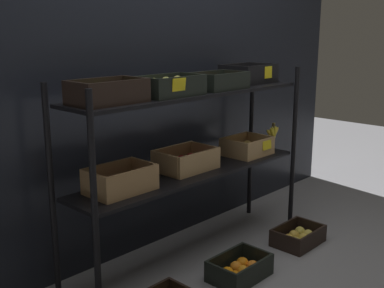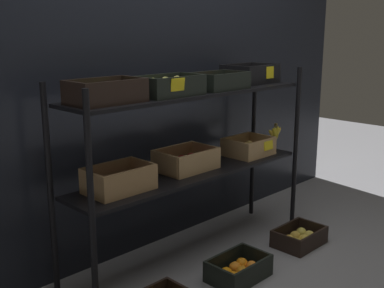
{
  "view_description": "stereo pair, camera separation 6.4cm",
  "coord_description": "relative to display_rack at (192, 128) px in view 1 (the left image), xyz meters",
  "views": [
    {
      "loc": [
        -2.05,
        -1.95,
        1.42
      ],
      "look_at": [
        0.0,
        0.0,
        0.74
      ],
      "focal_mm": 44.96,
      "sensor_mm": 36.0,
      "label": 1
    },
    {
      "loc": [
        -2.01,
        -2.0,
        1.42
      ],
      "look_at": [
        0.0,
        0.0,
        0.74
      ],
      "focal_mm": 44.96,
      "sensor_mm": 36.0,
      "label": 2
    }
  ],
  "objects": [
    {
      "name": "crate_ground_apple_gold",
      "position": [
        0.62,
        -0.4,
        -0.79
      ],
      "size": [
        0.34,
        0.24,
        0.12
      ],
      "color": "black",
      "rests_on": "ground_plane"
    },
    {
      "name": "storefront_wall",
      "position": [
        -0.01,
        0.39,
        0.35
      ],
      "size": [
        4.1,
        0.12,
        2.37
      ],
      "primitive_type": "cube",
      "color": "black",
      "rests_on": "ground_plane"
    },
    {
      "name": "display_rack",
      "position": [
        0.0,
        0.0,
        0.0
      ],
      "size": [
        1.84,
        0.41,
        1.19
      ],
      "color": "black",
      "rests_on": "ground_plane"
    },
    {
      "name": "ground_plane",
      "position": [
        -0.01,
        -0.0,
        -0.84
      ],
      "size": [
        10.0,
        10.0,
        0.0
      ],
      "primitive_type": "plane",
      "color": "gray"
    },
    {
      "name": "crate_ground_orange",
      "position": [
        -0.02,
        -0.4,
        -0.79
      ],
      "size": [
        0.36,
        0.24,
        0.13
      ],
      "color": "black",
      "rests_on": "ground_plane"
    }
  ]
}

